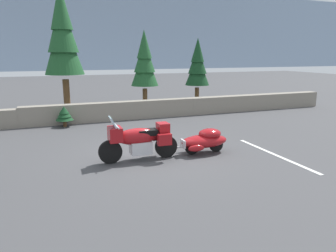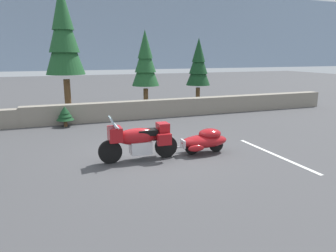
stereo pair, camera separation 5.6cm
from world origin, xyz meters
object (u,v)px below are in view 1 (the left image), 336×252
pine_tree_far_right (144,61)px  touring_motorcycle (139,139)px  pine_tree_tall (62,34)px  pine_tree_secondary (197,64)px  car_shaped_trailer (205,140)px

pine_tree_far_right → touring_motorcycle: bearing=-108.4°
touring_motorcycle → pine_tree_tall: pine_tree_tall is taller
pine_tree_secondary → car_shaped_trailer: bearing=-114.6°
pine_tree_tall → pine_tree_far_right: 4.17m
pine_tree_tall → pine_tree_secondary: size_ratio=1.60×
pine_tree_secondary → pine_tree_far_right: pine_tree_far_right is taller
car_shaped_trailer → pine_tree_secondary: size_ratio=0.56×
touring_motorcycle → car_shaped_trailer: 2.10m
touring_motorcycle → pine_tree_far_right: pine_tree_far_right is taller
pine_tree_tall → pine_tree_far_right: (3.97, -0.18, -1.27)m
pine_tree_secondary → pine_tree_far_right: size_ratio=0.92×
car_shaped_trailer → pine_tree_secondary: (3.70, 8.08, 2.04)m
pine_tree_tall → pine_tree_secondary: (7.20, 0.15, -1.47)m
touring_motorcycle → pine_tree_secondary: (5.79, 8.02, 1.83)m
car_shaped_trailer → pine_tree_far_right: (0.47, 7.75, 2.24)m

